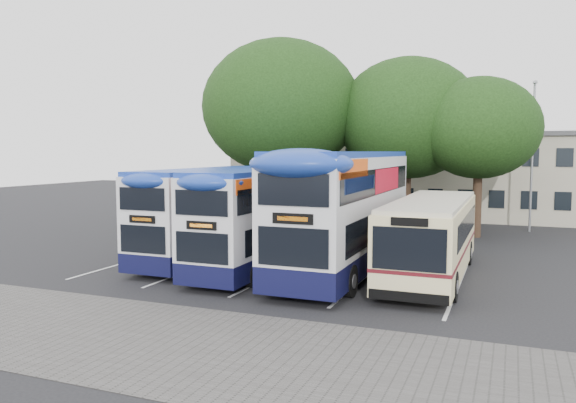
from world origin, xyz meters
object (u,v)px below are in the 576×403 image
(tree_left, at_px, (281,107))
(tree_mid, at_px, (408,118))
(bus_dd_mid, at_px, (263,214))
(bus_dd_right, at_px, (346,206))
(lamp_post, at_px, (532,148))
(bus_dd_left, at_px, (210,209))
(bus_single, at_px, (432,233))
(tree_right, at_px, (479,128))

(tree_left, xyz_separation_m, tree_mid, (7.65, 1.78, -0.78))
(bus_dd_mid, bearing_deg, bus_dd_right, 9.65)
(lamp_post, xyz_separation_m, bus_dd_left, (-13.71, -14.78, -2.81))
(bus_dd_right, xyz_separation_m, bus_single, (3.38, 0.32, -0.96))
(tree_left, distance_m, bus_dd_left, 12.20)
(tree_mid, distance_m, bus_dd_left, 15.02)
(bus_dd_right, bearing_deg, tree_left, 123.84)
(bus_dd_mid, distance_m, bus_dd_right, 3.47)
(tree_mid, xyz_separation_m, bus_dd_right, (-0.19, -12.91, -4.20))
(tree_mid, bearing_deg, bus_dd_right, -90.84)
(lamp_post, relative_size, bus_single, 0.88)
(tree_right, height_order, bus_dd_right, tree_right)
(lamp_post, relative_size, tree_right, 1.00)
(tree_right, bearing_deg, bus_dd_left, -133.51)
(tree_mid, xyz_separation_m, bus_dd_left, (-6.62, -12.67, -4.62))
(lamp_post, distance_m, tree_right, 4.57)
(tree_left, height_order, bus_dd_right, tree_left)
(lamp_post, distance_m, bus_single, 15.57)
(bus_dd_mid, xyz_separation_m, bus_dd_right, (3.40, 0.58, 0.39))
(bus_dd_left, distance_m, bus_dd_mid, 3.14)
(bus_dd_left, relative_size, bus_single, 0.97)
(tree_mid, xyz_separation_m, bus_single, (3.20, -12.59, -5.16))
(bus_single, bearing_deg, bus_dd_left, -179.53)
(bus_dd_left, bearing_deg, lamp_post, 47.15)
(tree_right, relative_size, bus_dd_left, 0.92)
(tree_left, xyz_separation_m, bus_dd_left, (1.03, -10.89, -5.40))
(tree_right, relative_size, bus_dd_mid, 0.91)
(bus_dd_mid, xyz_separation_m, bus_single, (6.79, 0.90, -0.57))
(tree_right, bearing_deg, tree_left, -177.51)
(bus_single, bearing_deg, bus_dd_mid, -172.44)
(tree_left, height_order, tree_mid, tree_left)
(bus_dd_right, bearing_deg, bus_single, 5.44)
(tree_left, distance_m, tree_mid, 7.89)
(tree_left, relative_size, bus_single, 1.16)
(tree_mid, bearing_deg, tree_left, -166.92)
(tree_left, xyz_separation_m, bus_dd_mid, (4.06, -11.71, -5.38))
(tree_right, xyz_separation_m, bus_single, (-1.01, -11.32, -4.46))
(tree_left, bearing_deg, tree_right, 2.49)
(bus_dd_left, bearing_deg, bus_dd_right, -2.15)
(bus_dd_left, distance_m, bus_dd_right, 6.45)
(tree_right, distance_m, bus_single, 12.21)
(lamp_post, relative_size, bus_dd_left, 0.91)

